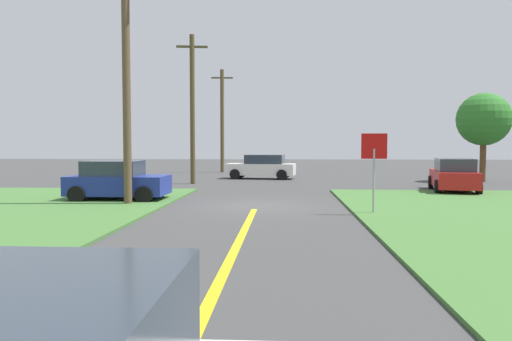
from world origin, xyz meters
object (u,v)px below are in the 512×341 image
(car_approaching_junction, at_px, (262,167))
(utility_pole_mid, at_px, (192,108))
(parked_car_near_building, at_px, (117,181))
(oak_tree_left, at_px, (484,120))
(utility_pole_near, at_px, (126,85))
(car_on_crossroad, at_px, (454,175))
(stop_sign, at_px, (374,157))
(utility_pole_far, at_px, (222,120))

(car_approaching_junction, height_order, utility_pole_mid, utility_pole_mid)
(parked_car_near_building, bearing_deg, oak_tree_left, 30.93)
(utility_pole_near, xyz_separation_m, oak_tree_left, (17.99, 12.63, -0.66))
(utility_pole_near, height_order, utility_pole_mid, utility_pole_near)
(car_on_crossroad, relative_size, utility_pole_near, 0.55)
(utility_pole_mid, relative_size, oak_tree_left, 1.58)
(stop_sign, height_order, car_on_crossroad, stop_sign)
(oak_tree_left, bearing_deg, utility_pole_near, -144.92)
(utility_pole_mid, bearing_deg, car_approaching_junction, 49.23)
(utility_pole_near, distance_m, utility_pole_far, 22.30)
(parked_car_near_building, bearing_deg, utility_pole_near, -57.21)
(parked_car_near_building, height_order, utility_pole_near, utility_pole_near)
(utility_pole_far, xyz_separation_m, oak_tree_left, (17.37, -9.66, -0.55))
(utility_pole_near, bearing_deg, stop_sign, -12.30)
(parked_car_near_building, xyz_separation_m, oak_tree_left, (18.89, 11.22, 3.01))
(car_on_crossroad, distance_m, car_approaching_junction, 12.91)
(stop_sign, xyz_separation_m, car_on_crossroad, (5.26, 7.93, -1.06))
(car_approaching_junction, bearing_deg, oak_tree_left, 179.67)
(utility_pole_mid, bearing_deg, parked_car_near_building, -98.98)
(stop_sign, bearing_deg, utility_pole_near, -7.54)
(utility_pole_near, height_order, oak_tree_left, utility_pole_near)
(car_approaching_junction, height_order, utility_pole_far, utility_pole_far)
(oak_tree_left, bearing_deg, utility_pole_mid, -171.92)
(stop_sign, xyz_separation_m, oak_tree_left, (9.27, 14.54, 1.95))
(stop_sign, bearing_deg, parked_car_near_building, -14.25)
(parked_car_near_building, bearing_deg, utility_pole_mid, 81.24)
(car_approaching_junction, bearing_deg, utility_pole_mid, 56.95)
(utility_pole_near, bearing_deg, car_approaching_junction, 73.59)
(utility_pole_near, distance_m, utility_pole_mid, 10.16)
(car_approaching_junction, height_order, oak_tree_left, oak_tree_left)
(stop_sign, distance_m, utility_pole_near, 9.30)
(car_on_crossroad, distance_m, utility_pole_mid, 14.57)
(stop_sign, bearing_deg, car_approaching_junction, -70.20)
(utility_pole_mid, xyz_separation_m, utility_pole_far, (0.14, 12.15, -0.07))
(utility_pole_near, bearing_deg, utility_pole_far, 88.42)
(car_approaching_junction, xyz_separation_m, utility_pole_far, (-3.68, 7.72, 3.57))
(parked_car_near_building, xyz_separation_m, utility_pole_mid, (1.38, 8.73, 3.64))
(car_approaching_junction, relative_size, utility_pole_mid, 0.56)
(car_approaching_junction, relative_size, utility_pole_near, 0.55)
(car_approaching_junction, distance_m, utility_pole_far, 9.27)
(utility_pole_mid, bearing_deg, utility_pole_far, 89.36)
(stop_sign, distance_m, car_on_crossroad, 9.57)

